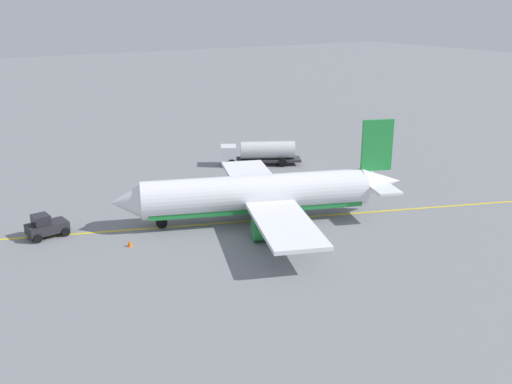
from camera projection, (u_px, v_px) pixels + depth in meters
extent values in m
plane|color=slate|center=(256.00, 221.00, 58.50)|extent=(400.00, 400.00, 0.00)
cylinder|color=white|center=(256.00, 193.00, 57.61)|extent=(22.20, 11.19, 3.70)
cube|color=#238C3D|center=(256.00, 203.00, 57.93)|extent=(20.81, 10.14, 1.04)
cone|color=white|center=(127.00, 202.00, 55.20)|extent=(4.14, 4.40, 3.55)
cone|color=white|center=(380.00, 182.00, 60.04)|extent=(5.16, 4.45, 3.14)
cube|color=#238C3D|center=(377.00, 145.00, 58.71)|extent=(3.13, 1.45, 5.20)
cube|color=white|center=(375.00, 182.00, 59.90)|extent=(5.16, 8.71, 0.24)
cube|color=white|center=(266.00, 197.00, 57.95)|extent=(13.85, 26.96, 0.36)
cylinder|color=#238C3D|center=(270.00, 229.00, 53.34)|extent=(3.73, 3.08, 2.10)
cylinder|color=#238C3D|center=(248.00, 194.00, 63.02)|extent=(3.73, 3.08, 2.10)
cylinder|color=#4C4C51|center=(161.00, 216.00, 56.33)|extent=(0.24, 0.24, 1.19)
cylinder|color=black|center=(162.00, 222.00, 56.52)|extent=(1.17, 0.76, 1.10)
cylinder|color=#4C4C51|center=(282.00, 217.00, 56.11)|extent=(0.24, 0.24, 1.19)
cylinder|color=black|center=(282.00, 223.00, 56.30)|extent=(1.17, 0.76, 1.10)
cylinder|color=#4C4C51|center=(270.00, 200.00, 60.95)|extent=(0.24, 0.24, 1.19)
cylinder|color=black|center=(270.00, 206.00, 61.14)|extent=(1.17, 0.76, 1.10)
cube|color=#2D2D33|center=(263.00, 160.00, 78.32)|extent=(9.97, 6.93, 0.30)
cube|color=silver|center=(229.00, 153.00, 77.73)|extent=(2.90, 3.06, 2.00)
cube|color=black|center=(222.00, 150.00, 77.55)|extent=(1.09, 1.84, 0.90)
cylinder|color=silver|center=(268.00, 150.00, 77.95)|extent=(7.41, 5.43, 2.30)
cylinder|color=black|center=(232.00, 164.00, 76.91)|extent=(1.13, 0.83, 1.10)
cylinder|color=black|center=(231.00, 159.00, 79.29)|extent=(1.13, 0.83, 1.10)
cylinder|color=black|center=(283.00, 163.00, 77.33)|extent=(1.13, 0.83, 1.10)
cylinder|color=black|center=(281.00, 158.00, 79.71)|extent=(1.13, 0.83, 1.10)
cube|color=#232328|center=(47.00, 228.00, 54.38)|extent=(3.81, 2.41, 0.90)
cube|color=black|center=(41.00, 220.00, 53.80)|extent=(1.58, 1.75, 0.90)
cylinder|color=black|center=(57.00, 226.00, 56.03)|extent=(0.83, 0.39, 0.80)
cylinder|color=black|center=(66.00, 232.00, 54.55)|extent=(0.83, 0.39, 0.80)
cylinder|color=black|center=(30.00, 232.00, 54.48)|extent=(0.83, 0.39, 0.80)
cylinder|color=black|center=(38.00, 239.00, 53.00)|extent=(0.83, 0.39, 0.80)
cube|color=navy|center=(256.00, 174.00, 72.72)|extent=(0.39, 0.49, 0.85)
cube|color=yellow|center=(256.00, 168.00, 72.49)|extent=(0.44, 0.57, 0.60)
sphere|color=tan|center=(256.00, 165.00, 72.36)|extent=(0.24, 0.24, 0.24)
cone|color=#F2590F|center=(130.00, 243.00, 52.28)|extent=(0.50, 0.50, 0.56)
cube|color=yellow|center=(256.00, 221.00, 58.49)|extent=(81.94, 30.51, 0.01)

